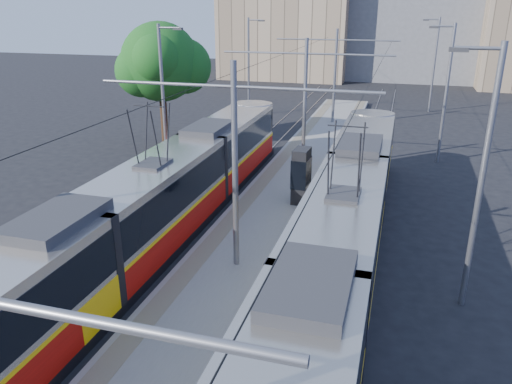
% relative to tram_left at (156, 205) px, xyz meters
% --- Properties ---
extents(platform, '(4.00, 50.00, 0.30)m').
position_rel_tram_left_xyz_m(platform, '(3.60, 7.89, -1.56)').
color(platform, gray).
rests_on(platform, ground).
extents(tactile_strip_left, '(0.70, 50.00, 0.01)m').
position_rel_tram_left_xyz_m(tactile_strip_left, '(2.15, 7.89, -1.40)').
color(tactile_strip_left, gray).
rests_on(tactile_strip_left, platform).
extents(tactile_strip_right, '(0.70, 50.00, 0.01)m').
position_rel_tram_left_xyz_m(tactile_strip_right, '(5.05, 7.89, -1.40)').
color(tactile_strip_right, gray).
rests_on(tactile_strip_right, platform).
extents(rails, '(8.71, 70.00, 0.03)m').
position_rel_tram_left_xyz_m(rails, '(3.60, 7.89, -1.69)').
color(rails, gray).
rests_on(rails, ground).
extents(tram_left, '(2.43, 28.05, 5.50)m').
position_rel_tram_left_xyz_m(tram_left, '(0.00, 0.00, 0.00)').
color(tram_left, black).
rests_on(tram_left, ground).
extents(tram_right, '(2.43, 28.68, 5.50)m').
position_rel_tram_left_xyz_m(tram_right, '(7.20, -1.25, 0.15)').
color(tram_right, black).
rests_on(tram_right, ground).
extents(catenary, '(9.20, 70.00, 7.00)m').
position_rel_tram_left_xyz_m(catenary, '(3.60, 5.04, 2.81)').
color(catenary, slate).
rests_on(catenary, platform).
extents(street_lamps, '(15.18, 38.22, 8.00)m').
position_rel_tram_left_xyz_m(street_lamps, '(3.60, 11.89, 2.47)').
color(street_lamps, slate).
rests_on(street_lamps, ground).
extents(shelter, '(0.76, 1.19, 2.55)m').
position_rel_tram_left_xyz_m(shelter, '(4.58, 5.36, -0.07)').
color(shelter, black).
rests_on(shelter, platform).
extents(tree, '(5.52, 5.10, 8.02)m').
position_rel_tram_left_xyz_m(tree, '(-6.02, 13.89, 3.71)').
color(tree, '#382314').
rests_on(tree, ground).
extents(building_left, '(16.32, 12.24, 13.17)m').
position_rel_tram_left_xyz_m(building_left, '(-6.40, 50.89, 4.89)').
color(building_left, tan).
rests_on(building_left, ground).
extents(building_centre, '(18.36, 14.28, 15.73)m').
position_rel_tram_left_xyz_m(building_centre, '(9.60, 54.89, 6.16)').
color(building_centre, slate).
rests_on(building_centre, ground).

